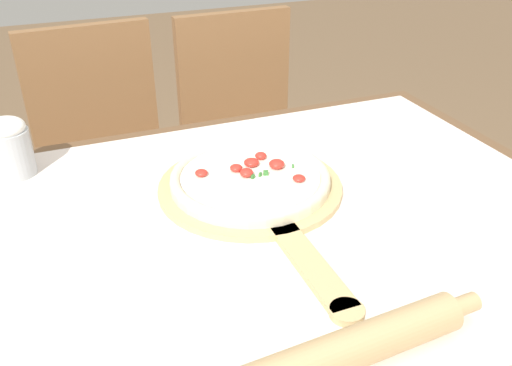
{
  "coord_description": "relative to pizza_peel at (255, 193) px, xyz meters",
  "views": [
    {
      "loc": [
        -0.34,
        -0.74,
        1.28
      ],
      "look_at": [
        -0.02,
        0.07,
        0.78
      ],
      "focal_mm": 38.0,
      "sensor_mm": 36.0,
      "label": 1
    }
  ],
  "objects": [
    {
      "name": "dining_table",
      "position": [
        0.02,
        -0.08,
        -0.12
      ],
      "size": [
        1.18,
        0.92,
        0.74
      ],
      "color": "brown",
      "rests_on": "ground_plane"
    },
    {
      "name": "towel_cloth",
      "position": [
        0.02,
        -0.08,
        -0.01
      ],
      "size": [
        1.1,
        0.84,
        0.0
      ],
      "color": "silver",
      "rests_on": "dining_table"
    },
    {
      "name": "pizza_peel",
      "position": [
        0.0,
        0.0,
        0.0
      ],
      "size": [
        0.35,
        0.57,
        0.01
      ],
      "color": "tan",
      "rests_on": "towel_cloth"
    },
    {
      "name": "pizza",
      "position": [
        0.0,
        0.03,
        0.02
      ],
      "size": [
        0.31,
        0.31,
        0.04
      ],
      "color": "beige",
      "rests_on": "pizza_peel"
    },
    {
      "name": "rolling_pin",
      "position": [
        -0.08,
        -0.42,
        0.02
      ],
      "size": [
        0.47,
        0.07,
        0.05
      ],
      "rotation": [
        0.0,
        0.0,
        0.06
      ],
      "color": "tan",
      "rests_on": "towel_cloth"
    },
    {
      "name": "chair_left",
      "position": [
        -0.2,
        0.71,
        -0.23
      ],
      "size": [
        0.43,
        0.43,
        0.91
      ],
      "rotation": [
        0.0,
        0.0,
        0.08
      ],
      "color": "brown",
      "rests_on": "ground_plane"
    },
    {
      "name": "chair_right",
      "position": [
        0.25,
        0.71,
        -0.23
      ],
      "size": [
        0.41,
        0.41,
        0.91
      ],
      "rotation": [
        0.0,
        0.0,
        0.03
      ],
      "color": "brown",
      "rests_on": "ground_plane"
    },
    {
      "name": "flour_cup",
      "position": [
        -0.42,
        0.26,
        0.06
      ],
      "size": [
        0.08,
        0.08,
        0.12
      ],
      "color": "#B2B7BC",
      "rests_on": "towel_cloth"
    }
  ]
}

